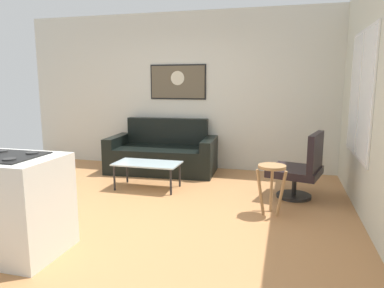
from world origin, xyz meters
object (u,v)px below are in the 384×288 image
object	(u,v)px
armchair	(301,168)
wall_painting	(178,82)
couch	(163,155)
bar_stool	(272,176)
coffee_table	(147,165)

from	to	relation	value
armchair	wall_painting	xyz separation A→B (m)	(-2.16, 1.39, 1.15)
couch	armchair	xyz separation A→B (m)	(2.31, -0.94, 0.13)
couch	bar_stool	distance (m)	2.56
coffee_table	bar_stool	bearing A→B (deg)	-18.39
couch	coffee_table	world-z (taller)	couch
coffee_table	bar_stool	distance (m)	1.92
couch	wall_painting	size ratio (longest dim) A/B	1.81
couch	wall_painting	distance (m)	1.36
coffee_table	armchair	bearing A→B (deg)	2.79
coffee_table	bar_stool	size ratio (longest dim) A/B	1.60
couch	bar_stool	bearing A→B (deg)	-40.26
couch	wall_painting	world-z (taller)	wall_painting
bar_stool	wall_painting	distance (m)	2.98
coffee_table	wall_painting	distance (m)	1.92
armchair	couch	bearing A→B (deg)	157.83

